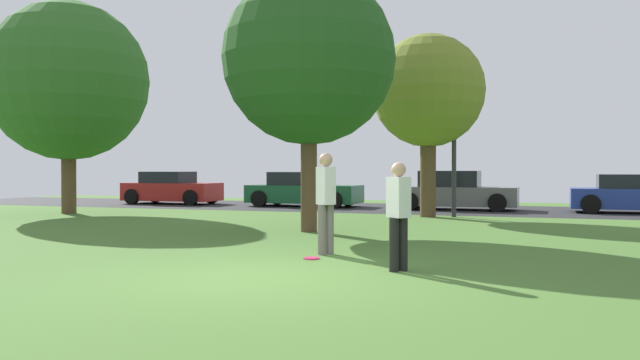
% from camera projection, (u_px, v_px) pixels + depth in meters
% --- Properties ---
extents(ground_plane, '(44.00, 44.00, 0.00)m').
position_uv_depth(ground_plane, '(259.00, 278.00, 8.93)').
color(ground_plane, '#47702D').
extents(road_strip, '(44.00, 6.40, 0.01)m').
position_uv_depth(road_strip, '(442.00, 209.00, 24.02)').
color(road_strip, '#28282B').
rests_on(road_strip, ground_plane).
extents(maple_tree_far, '(4.09, 4.09, 6.15)m').
position_uv_depth(maple_tree_far, '(309.00, 59.00, 15.37)').
color(maple_tree_far, brown).
rests_on(maple_tree_far, ground_plane).
extents(oak_tree_left, '(5.28, 5.28, 7.05)m').
position_uv_depth(oak_tree_left, '(68.00, 81.00, 21.66)').
color(oak_tree_left, brown).
rests_on(oak_tree_left, ground_plane).
extents(maple_tree_near, '(3.49, 3.49, 5.66)m').
position_uv_depth(maple_tree_near, '(428.00, 92.00, 20.16)').
color(maple_tree_near, brown).
rests_on(maple_tree_near, ground_plane).
extents(person_thrower, '(0.39, 0.38, 1.76)m').
position_uv_depth(person_thrower, '(326.00, 198.00, 11.32)').
color(person_thrower, slate).
rests_on(person_thrower, ground_plane).
extents(person_catcher, '(0.39, 0.38, 1.59)m').
position_uv_depth(person_catcher, '(399.00, 212.00, 9.46)').
color(person_catcher, black).
rests_on(person_catcher, ground_plane).
extents(frisbee_disc, '(0.27, 0.27, 0.03)m').
position_uv_depth(frisbee_disc, '(311.00, 258.00, 10.77)').
color(frisbee_disc, '#EA2D6B').
rests_on(frisbee_disc, ground_plane).
extents(parked_car_red, '(4.02, 1.95, 1.37)m').
position_uv_depth(parked_car_red, '(171.00, 189.00, 27.70)').
color(parked_car_red, '#B21E1E').
rests_on(parked_car_red, ground_plane).
extents(parked_car_green, '(4.44, 2.02, 1.37)m').
position_uv_depth(parked_car_green, '(303.00, 191.00, 25.86)').
color(parked_car_green, '#195633').
rests_on(parked_car_green, ground_plane).
extents(parked_car_grey, '(4.36, 1.98, 1.42)m').
position_uv_depth(parked_car_grey, '(454.00, 192.00, 23.80)').
color(parked_car_grey, slate).
rests_on(parked_car_grey, ground_plane).
extents(parked_car_blue, '(4.10, 1.95, 1.31)m').
position_uv_depth(parked_car_blue, '(634.00, 195.00, 21.88)').
color(parked_car_blue, '#233893').
rests_on(parked_car_blue, ground_plane).
extents(street_lamp_post, '(0.14, 0.14, 4.50)m').
position_uv_depth(street_lamp_post, '(454.00, 144.00, 20.07)').
color(street_lamp_post, '#2D2D33').
rests_on(street_lamp_post, ground_plane).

